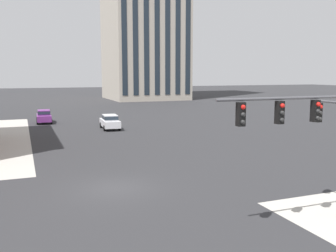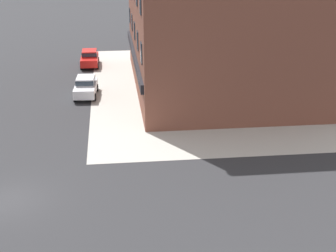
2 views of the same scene
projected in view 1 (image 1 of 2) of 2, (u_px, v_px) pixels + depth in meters
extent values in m
plane|color=#2D2D30|center=(115.00, 188.00, 20.87)|extent=(320.00, 320.00, 0.00)
cylinder|color=#4C4C51|center=(288.00, 98.00, 14.64)|extent=(6.36, 0.12, 0.12)
cylinder|color=#4C4C51|center=(332.00, 102.00, 16.66)|extent=(0.11, 1.80, 0.11)
cube|color=black|center=(315.00, 111.00, 15.22)|extent=(0.28, 0.28, 0.90)
sphere|color=red|center=(318.00, 104.00, 15.04)|extent=(0.18, 0.18, 0.18)
sphere|color=#282828|center=(318.00, 111.00, 15.08)|extent=(0.18, 0.18, 0.18)
sphere|color=#282828|center=(318.00, 118.00, 15.11)|extent=(0.18, 0.18, 0.18)
cube|color=black|center=(280.00, 112.00, 14.58)|extent=(0.28, 0.28, 0.90)
sphere|color=red|center=(282.00, 106.00, 14.40)|extent=(0.18, 0.18, 0.18)
sphere|color=#282828|center=(282.00, 113.00, 14.44)|extent=(0.18, 0.18, 0.18)
sphere|color=#282828|center=(282.00, 120.00, 14.48)|extent=(0.18, 0.18, 0.18)
cube|color=black|center=(241.00, 114.00, 13.94)|extent=(0.28, 0.28, 0.90)
sphere|color=red|center=(243.00, 107.00, 13.76)|extent=(0.18, 0.18, 0.18)
sphere|color=#282828|center=(243.00, 115.00, 13.80)|extent=(0.18, 0.18, 0.18)
sphere|color=#282828|center=(243.00, 122.00, 13.84)|extent=(0.18, 0.18, 0.18)
cube|color=black|center=(318.00, 113.00, 17.47)|extent=(0.28, 0.28, 0.90)
sphere|color=red|center=(321.00, 107.00, 17.29)|extent=(0.18, 0.18, 0.18)
sphere|color=#282828|center=(321.00, 113.00, 17.32)|extent=(0.18, 0.18, 0.18)
sphere|color=#282828|center=(320.00, 119.00, 17.36)|extent=(0.18, 0.18, 0.18)
cube|color=#7A3389|center=(44.00, 118.00, 48.47)|extent=(1.91, 4.46, 0.76)
cube|color=#7A3389|center=(44.00, 112.00, 48.51)|extent=(1.57, 2.16, 0.60)
cube|color=#232D38|center=(44.00, 112.00, 48.51)|extent=(1.61, 2.25, 0.40)
cylinder|color=black|center=(51.00, 121.00, 47.52)|extent=(0.24, 0.65, 0.64)
cylinder|color=black|center=(37.00, 122.00, 46.97)|extent=(0.24, 0.65, 0.64)
cylinder|color=black|center=(51.00, 119.00, 50.07)|extent=(0.24, 0.65, 0.64)
cylinder|color=black|center=(37.00, 120.00, 49.52)|extent=(0.24, 0.65, 0.64)
cube|color=silver|center=(110.00, 123.00, 43.11)|extent=(1.98, 4.48, 0.76)
cube|color=silver|center=(110.00, 117.00, 42.87)|extent=(1.60, 2.18, 0.60)
cube|color=#232D38|center=(110.00, 117.00, 42.87)|extent=(1.64, 2.27, 0.40)
cylinder|color=black|center=(101.00, 125.00, 44.18)|extent=(0.25, 0.65, 0.64)
cylinder|color=black|center=(115.00, 124.00, 44.70)|extent=(0.25, 0.65, 0.64)
cylinder|color=black|center=(105.00, 128.00, 41.62)|extent=(0.25, 0.65, 0.64)
cylinder|color=black|center=(119.00, 128.00, 42.14)|extent=(0.25, 0.65, 0.64)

